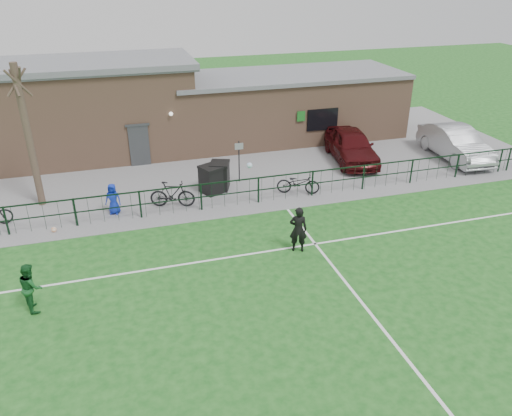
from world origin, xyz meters
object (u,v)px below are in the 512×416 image
object	(u,v)px
bare_tree	(29,138)
car_silver	(455,143)
ball_ground	(54,230)
spectator_child	(113,199)
wheelie_bin_right	(211,180)
wheelie_bin_left	(220,176)
sign_post	(239,162)
bicycle_d	(172,194)
bicycle_e	(298,183)
outfield_player	(31,287)
car_maroon	(351,146)

from	to	relation	value
bare_tree	car_silver	bearing A→B (deg)	-0.57
car_silver	ball_ground	distance (m)	20.08
spectator_child	wheelie_bin_right	bearing A→B (deg)	31.35
wheelie_bin_left	wheelie_bin_right	xyz separation A→B (m)	(-0.48, -0.30, -0.01)
wheelie_bin_right	sign_post	xyz separation A→B (m)	(1.54, 0.88, 0.41)
bare_tree	wheelie_bin_left	distance (m)	8.11
wheelie_bin_right	bicycle_d	size ratio (longest dim) A/B	0.62
wheelie_bin_left	bicycle_e	world-z (taller)	wheelie_bin_left
sign_post	bicycle_e	bearing A→B (deg)	-43.60
wheelie_bin_right	ball_ground	xyz separation A→B (m)	(-6.62, -1.87, -0.50)
bicycle_e	spectator_child	world-z (taller)	spectator_child
bicycle_e	wheelie_bin_right	bearing A→B (deg)	94.25
wheelie_bin_left	spectator_child	xyz separation A→B (m)	(-4.77, -1.20, 0.05)
bicycle_d	outfield_player	xyz separation A→B (m)	(-4.98, -5.78, 0.18)
bicycle_e	spectator_child	bearing A→B (deg)	109.94
wheelie_bin_left	ball_ground	size ratio (longest dim) A/B	5.72
wheelie_bin_right	car_silver	world-z (taller)	car_silver
spectator_child	outfield_player	size ratio (longest dim) A/B	0.85
bare_tree	bicycle_d	size ratio (longest dim) A/B	3.15
bare_tree	outfield_player	bearing A→B (deg)	-86.94
bicycle_d	bicycle_e	world-z (taller)	bicycle_d
car_maroon	bicycle_e	distance (m)	5.17
sign_post	ball_ground	size ratio (longest dim) A/B	9.49
car_maroon	ball_ground	xyz separation A→B (m)	(-14.47, -3.78, -0.74)
sign_post	wheelie_bin_left	bearing A→B (deg)	-151.48
bare_tree	sign_post	size ratio (longest dim) A/B	3.00
car_silver	bicycle_e	size ratio (longest dim) A/B	2.63
wheelie_bin_left	outfield_player	xyz separation A→B (m)	(-7.33, -7.04, 0.15)
spectator_child	bicycle_e	bearing A→B (deg)	17.35
bare_tree	ball_ground	bearing A→B (deg)	-76.99
outfield_player	wheelie_bin_left	bearing A→B (deg)	-61.12
bicycle_e	outfield_player	xyz separation A→B (m)	(-10.58, -5.54, 0.25)
outfield_player	ball_ground	size ratio (longest dim) A/B	7.35
bicycle_d	bare_tree	bearing A→B (deg)	88.23
bare_tree	car_maroon	xyz separation A→B (m)	(15.11, 1.01, -2.16)
sign_post	bicycle_e	distance (m)	3.06
car_silver	bicycle_e	xyz separation A→B (m)	(-9.55, -1.89, -0.33)
car_maroon	bicycle_d	distance (m)	10.14
sign_post	car_silver	bearing A→B (deg)	-0.91
spectator_child	outfield_player	world-z (taller)	outfield_player
bare_tree	car_silver	size ratio (longest dim) A/B	1.19
bare_tree	sign_post	world-z (taller)	bare_tree
car_silver	bicycle_d	xyz separation A→B (m)	(-15.16, -1.65, -0.26)
car_maroon	bicycle_d	bearing A→B (deg)	-154.58
bare_tree	car_silver	distance (m)	20.65
wheelie_bin_left	outfield_player	bearing A→B (deg)	-115.15
bicycle_d	outfield_player	bearing A→B (deg)	156.50
ball_ground	bicycle_e	bearing A→B (deg)	3.68
bare_tree	bicycle_e	size ratio (longest dim) A/B	3.13
wheelie_bin_left	car_silver	xyz separation A→B (m)	(12.81, 0.39, 0.23)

